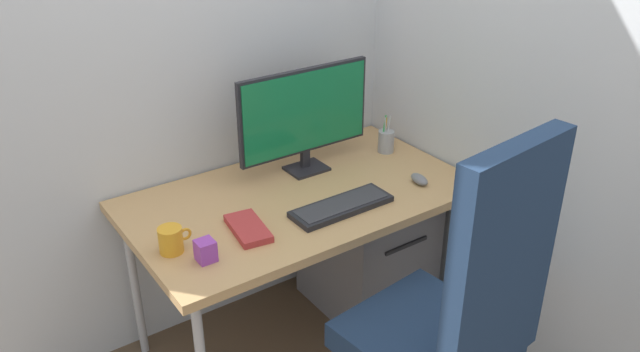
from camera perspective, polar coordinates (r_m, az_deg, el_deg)
ground_plane at (r=2.98m, az=-1.58°, el=-14.11°), size 8.00×8.00×0.00m
wall_back at (r=2.67m, az=-7.13°, el=14.72°), size 2.55×0.04×2.80m
wall_side_right at (r=2.64m, az=13.55°, el=14.08°), size 0.04×1.97×2.80m
desk at (r=2.58m, az=-1.77°, el=-2.53°), size 1.36×0.78×0.74m
office_chair at (r=2.14m, az=12.12°, el=-11.82°), size 0.63×0.64×1.28m
filing_cabinet at (r=3.01m, az=4.21°, el=-6.00°), size 0.46×0.53×0.64m
monitor at (r=2.65m, az=-1.37°, el=5.53°), size 0.61×0.13×0.45m
keyboard at (r=2.44m, az=1.93°, el=-2.70°), size 0.41×0.14×0.03m
mouse at (r=2.66m, az=8.83°, el=-0.29°), size 0.06×0.10×0.04m
pen_holder at (r=2.91m, az=5.90°, el=3.13°), size 0.07×0.07×0.18m
notebook at (r=2.32m, az=-6.42°, el=-4.65°), size 0.14×0.23×0.03m
coffee_mug at (r=2.24m, az=-13.11°, el=-5.55°), size 0.12×0.08×0.09m
desk_clamp_accessory at (r=2.17m, az=-10.15°, el=-6.57°), size 0.06×0.06×0.08m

